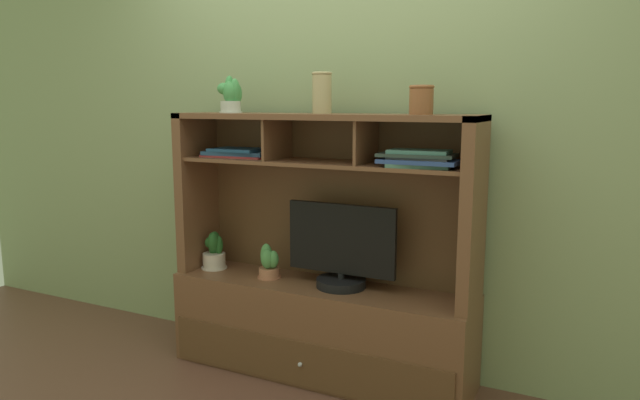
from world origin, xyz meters
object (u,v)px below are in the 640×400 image
(potted_succulent, at_px, (231,96))
(ceramic_vase, at_px, (322,93))
(media_console, at_px, (321,298))
(tv_monitor, at_px, (342,252))
(potted_fern, at_px, (214,252))
(potted_orchid, at_px, (269,263))
(magazine_stack_left, at_px, (419,159))
(magazine_stack_centre, at_px, (239,153))
(accent_vase, at_px, (421,100))

(potted_succulent, distance_m, ceramic_vase, 0.54)
(media_console, bearing_deg, ceramic_vase, 90.00)
(media_console, relative_size, tv_monitor, 2.77)
(potted_fern, bearing_deg, potted_orchid, -3.15)
(media_console, relative_size, magazine_stack_left, 4.27)
(potted_fern, bearing_deg, ceramic_vase, 2.84)
(potted_fern, xyz_separation_m, potted_succulent, (0.15, -0.01, 0.91))
(potted_fern, relative_size, potted_succulent, 1.09)
(potted_succulent, relative_size, ceramic_vase, 0.96)
(magazine_stack_centre, bearing_deg, potted_fern, -170.58)
(potted_succulent, bearing_deg, ceramic_vase, 4.26)
(media_console, distance_m, potted_succulent, 1.22)
(potted_orchid, height_order, potted_fern, potted_fern)
(magazine_stack_centre, distance_m, potted_succulent, 0.32)
(accent_vase, bearing_deg, ceramic_vase, 175.75)
(media_console, bearing_deg, potted_orchid, -172.25)
(potted_orchid, relative_size, magazine_stack_left, 0.50)
(ceramic_vase, bearing_deg, media_console, -90.00)
(ceramic_vase, height_order, accent_vase, ceramic_vase)
(tv_monitor, relative_size, potted_fern, 2.70)
(potted_orchid, height_order, ceramic_vase, ceramic_vase)
(potted_succulent, bearing_deg, media_console, 2.68)
(magazine_stack_centre, distance_m, accent_vase, 1.10)
(tv_monitor, relative_size, ceramic_vase, 2.84)
(accent_vase, bearing_deg, tv_monitor, 177.11)
(media_console, xyz_separation_m, ceramic_vase, (0.00, 0.01, 1.10))
(tv_monitor, distance_m, accent_vase, 0.89)
(magazine_stack_left, bearing_deg, potted_succulent, 178.53)
(magazine_stack_left, xyz_separation_m, potted_succulent, (-1.08, 0.03, 0.30))
(magazine_stack_left, bearing_deg, ceramic_vase, 172.91)
(potted_fern, distance_m, magazine_stack_centre, 0.62)
(magazine_stack_left, bearing_deg, media_console, 174.46)
(magazine_stack_left, bearing_deg, potted_fern, 178.44)
(media_console, height_order, tv_monitor, media_console)
(potted_fern, xyz_separation_m, ceramic_vase, (0.69, 0.03, 0.92))
(tv_monitor, bearing_deg, magazine_stack_left, -6.60)
(tv_monitor, relative_size, magazine_stack_centre, 1.54)
(potted_fern, height_order, potted_succulent, potted_succulent)
(potted_orchid, bearing_deg, magazine_stack_centre, 167.25)
(media_console, distance_m, tv_monitor, 0.30)
(magazine_stack_left, xyz_separation_m, accent_vase, (-0.01, 0.03, 0.28))
(tv_monitor, height_order, magazine_stack_left, magazine_stack_left)
(potted_orchid, bearing_deg, media_console, 7.75)
(potted_fern, bearing_deg, potted_succulent, -2.17)
(accent_vase, bearing_deg, magazine_stack_left, -78.66)
(ceramic_vase, xyz_separation_m, accent_vase, (0.54, -0.04, -0.04))
(potted_fern, xyz_separation_m, magazine_stack_left, (1.24, -0.03, 0.61))
(magazine_stack_left, bearing_deg, accent_vase, 101.34)
(magazine_stack_centre, relative_size, potted_succulent, 1.92)
(potted_orchid, bearing_deg, ceramic_vase, 10.53)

